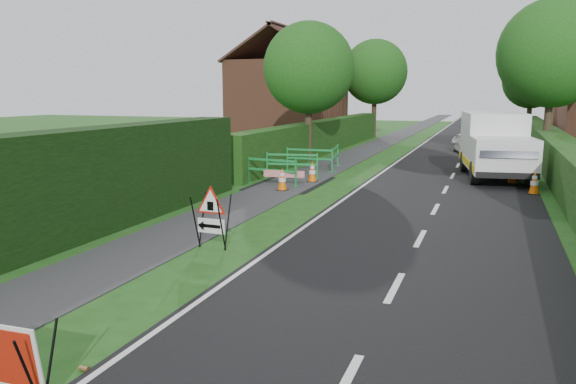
# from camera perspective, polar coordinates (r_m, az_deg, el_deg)

# --- Properties ---
(ground) EXTENTS (120.00, 120.00, 0.00)m
(ground) POSITION_cam_1_polar(r_m,az_deg,el_deg) (9.74, -5.10, -9.90)
(ground) COLOR #1D4C15
(ground) RESTS_ON ground
(road_surface) EXTENTS (6.00, 90.00, 0.02)m
(road_surface) POSITION_cam_1_polar(r_m,az_deg,el_deg) (43.42, 18.19, 5.19)
(road_surface) COLOR black
(road_surface) RESTS_ON ground
(footpath) EXTENTS (2.00, 90.00, 0.02)m
(footpath) POSITION_cam_1_polar(r_m,az_deg,el_deg) (43.95, 10.98, 5.56)
(footpath) COLOR #2D2D30
(footpath) RESTS_ON ground
(hedge_west_near) EXTENTS (1.10, 18.00, 2.50)m
(hedge_west_near) POSITION_cam_1_polar(r_m,az_deg,el_deg) (12.61, -26.27, -6.26)
(hedge_west_near) COLOR black
(hedge_west_near) RESTS_ON ground
(hedge_west_far) EXTENTS (1.00, 24.00, 1.80)m
(hedge_west_far) POSITION_cam_1_polar(r_m,az_deg,el_deg) (31.73, 3.61, 4.04)
(hedge_west_far) COLOR #14380F
(hedge_west_far) RESTS_ON ground
(hedge_east) EXTENTS (1.20, 50.00, 1.50)m
(hedge_east) POSITION_cam_1_polar(r_m,az_deg,el_deg) (24.63, 25.86, 1.31)
(hedge_east) COLOR #14380F
(hedge_east) RESTS_ON ground
(house_west) EXTENTS (7.50, 7.40, 7.88)m
(house_west) POSITION_cam_1_polar(r_m,az_deg,el_deg) (40.73, 0.06, 9.47)
(house_west) COLOR brown
(house_west) RESTS_ON ground
(tree_nw) EXTENTS (4.40, 4.40, 6.70)m
(tree_nw) POSITION_cam_1_polar(r_m,az_deg,el_deg) (27.64, 2.12, 12.47)
(tree_nw) COLOR #2D2116
(tree_nw) RESTS_ON ground
(tree_ne) EXTENTS (5.20, 5.20, 7.79)m
(tree_ne) POSITION_cam_1_polar(r_m,az_deg,el_deg) (30.43, 25.33, 12.62)
(tree_ne) COLOR #2D2116
(tree_ne) RESTS_ON ground
(tree_fw) EXTENTS (4.80, 4.80, 7.24)m
(tree_fw) POSITION_cam_1_polar(r_m,az_deg,el_deg) (43.15, 8.84, 11.95)
(tree_fw) COLOR #2D2116
(tree_fw) RESTS_ON ground
(tree_fe) EXTENTS (4.20, 4.20, 6.33)m
(tree_fe) POSITION_cam_1_polar(r_m,az_deg,el_deg) (46.35, 23.51, 10.36)
(tree_fe) COLOR #2D2116
(tree_fe) RESTS_ON ground
(triangle_sign) EXTENTS (0.82, 0.82, 1.16)m
(triangle_sign) POSITION_cam_1_polar(r_m,az_deg,el_deg) (12.02, -7.99, -2.10)
(triangle_sign) COLOR black
(triangle_sign) RESTS_ON ground
(works_van) EXTENTS (2.97, 5.80, 2.53)m
(works_van) POSITION_cam_1_polar(r_m,az_deg,el_deg) (23.45, 20.30, 4.60)
(works_van) COLOR silver
(works_van) RESTS_ON ground
(traffic_cone_0) EXTENTS (0.38, 0.38, 0.79)m
(traffic_cone_0) POSITION_cam_1_polar(r_m,az_deg,el_deg) (20.19, 23.75, 0.87)
(traffic_cone_0) COLOR black
(traffic_cone_0) RESTS_ON ground
(traffic_cone_1) EXTENTS (0.38, 0.38, 0.79)m
(traffic_cone_1) POSITION_cam_1_polar(r_m,az_deg,el_deg) (22.33, 21.89, 1.81)
(traffic_cone_1) COLOR black
(traffic_cone_1) RESTS_ON ground
(traffic_cone_2) EXTENTS (0.38, 0.38, 0.79)m
(traffic_cone_2) POSITION_cam_1_polar(r_m,az_deg,el_deg) (23.57, 21.52, 2.23)
(traffic_cone_2) COLOR black
(traffic_cone_2) RESTS_ON ground
(traffic_cone_3) EXTENTS (0.38, 0.38, 0.79)m
(traffic_cone_3) POSITION_cam_1_polar(r_m,az_deg,el_deg) (19.21, -0.60, 1.30)
(traffic_cone_3) COLOR black
(traffic_cone_3) RESTS_ON ground
(traffic_cone_4) EXTENTS (0.38, 0.38, 0.79)m
(traffic_cone_4) POSITION_cam_1_polar(r_m,az_deg,el_deg) (21.07, 2.49, 2.07)
(traffic_cone_4) COLOR black
(traffic_cone_4) RESTS_ON ground
(ped_barrier_0) EXTENTS (2.09, 0.66, 1.00)m
(ped_barrier_0) POSITION_cam_1_polar(r_m,az_deg,el_deg) (20.31, -1.68, 2.45)
(ped_barrier_0) COLOR #178338
(ped_barrier_0) RESTS_ON ground
(ped_barrier_1) EXTENTS (2.09, 0.68, 1.00)m
(ped_barrier_1) POSITION_cam_1_polar(r_m,az_deg,el_deg) (22.03, 0.41, 3.05)
(ped_barrier_1) COLOR #178338
(ped_barrier_1) RESTS_ON ground
(ped_barrier_2) EXTENTS (2.07, 0.39, 1.00)m
(ped_barrier_2) POSITION_cam_1_polar(r_m,az_deg,el_deg) (23.93, 2.20, 3.61)
(ped_barrier_2) COLOR #178338
(ped_barrier_2) RESTS_ON ground
(ped_barrier_3) EXTENTS (0.65, 2.09, 1.00)m
(ped_barrier_3) POSITION_cam_1_polar(r_m,az_deg,el_deg) (24.71, 4.82, 3.78)
(ped_barrier_3) COLOR #178338
(ped_barrier_3) RESTS_ON ground
(redwhite_plank) EXTENTS (1.49, 0.23, 0.25)m
(redwhite_plank) POSITION_cam_1_polar(r_m,az_deg,el_deg) (20.14, -0.41, 0.58)
(redwhite_plank) COLOR red
(redwhite_plank) RESTS_ON ground
(litter_can) EXTENTS (0.12, 0.07, 0.07)m
(litter_can) POSITION_cam_1_polar(r_m,az_deg,el_deg) (7.53, -20.00, -16.75)
(litter_can) COLOR #BF7F4C
(litter_can) RESTS_ON ground
(hatchback_car) EXTENTS (2.17, 3.55, 1.13)m
(hatchback_car) POSITION_cam_1_polar(r_m,az_deg,el_deg) (32.82, 17.82, 4.77)
(hatchback_car) COLOR silver
(hatchback_car) RESTS_ON ground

